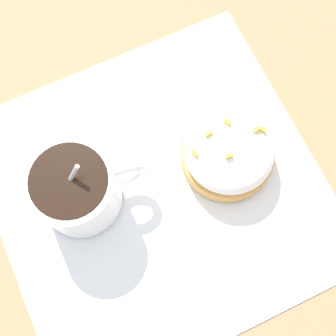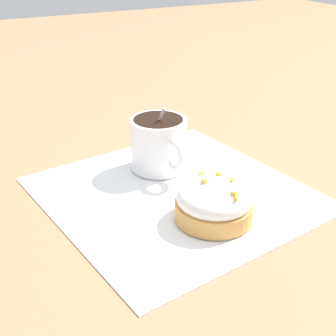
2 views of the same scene
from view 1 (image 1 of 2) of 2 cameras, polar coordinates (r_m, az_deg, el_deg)
ground_plane at (r=0.47m, az=-1.21°, el=-2.78°), size 3.00×3.00×0.00m
paper_napkin at (r=0.47m, az=-1.22°, el=-2.74°), size 0.36×0.35×0.00m
coffee_cup at (r=0.44m, az=-11.03°, el=-2.53°), size 0.11×0.08×0.09m
frosted_pastry at (r=0.46m, az=7.36°, el=1.92°), size 0.09×0.09×0.05m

